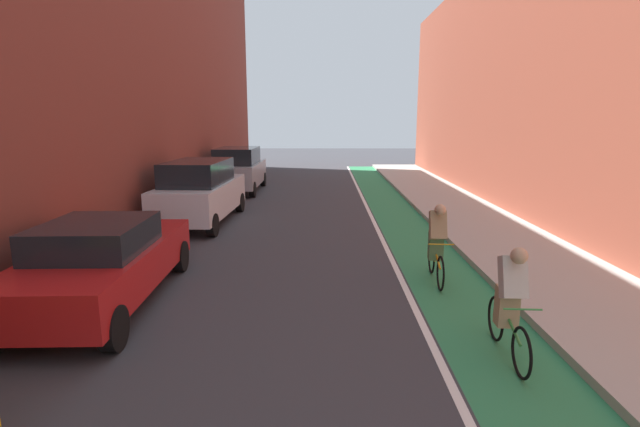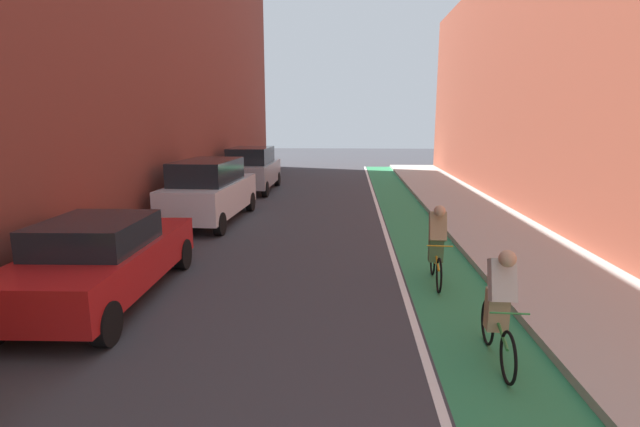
% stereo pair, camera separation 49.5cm
% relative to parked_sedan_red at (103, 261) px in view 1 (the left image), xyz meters
% --- Properties ---
extents(ground_plane, '(82.26, 82.26, 0.00)m').
position_rel_parked_sedan_red_xyz_m(ground_plane, '(3.05, 4.11, -0.79)').
color(ground_plane, '#38383D').
extents(bike_lane_paint, '(1.60, 37.39, 0.00)m').
position_rel_parked_sedan_red_xyz_m(bike_lane_paint, '(6.35, 6.11, -0.79)').
color(bike_lane_paint, '#2D8451').
rests_on(bike_lane_paint, ground).
extents(lane_divider_stripe, '(0.12, 37.39, 0.00)m').
position_rel_parked_sedan_red_xyz_m(lane_divider_stripe, '(5.45, 6.11, -0.79)').
color(lane_divider_stripe, white).
rests_on(lane_divider_stripe, ground).
extents(sidewalk_right, '(2.94, 37.39, 0.14)m').
position_rel_parked_sedan_red_xyz_m(sidewalk_right, '(8.62, 6.11, -0.72)').
color(sidewalk_right, '#A8A59E').
rests_on(sidewalk_right, ground).
extents(building_facade_right, '(2.40, 33.39, 9.29)m').
position_rel_parked_sedan_red_xyz_m(building_facade_right, '(11.28, 8.11, 3.86)').
color(building_facade_right, '#9E4C38').
rests_on(building_facade_right, ground).
extents(parked_sedan_red, '(2.05, 4.75, 1.53)m').
position_rel_parked_sedan_red_xyz_m(parked_sedan_red, '(0.00, 0.00, 0.00)').
color(parked_sedan_red, red).
rests_on(parked_sedan_red, ground).
extents(parked_suv_white, '(2.00, 4.80, 1.98)m').
position_rel_parked_sedan_red_xyz_m(parked_suv_white, '(-0.00, 6.69, 0.23)').
color(parked_suv_white, silver).
rests_on(parked_suv_white, ground).
extents(parked_suv_silver, '(1.96, 4.54, 1.98)m').
position_rel_parked_sedan_red_xyz_m(parked_suv_silver, '(-0.00, 13.29, 0.23)').
color(parked_suv_silver, '#9EA0A8').
rests_on(parked_suv_silver, ground).
extents(cyclist_mid, '(0.48, 1.71, 1.61)m').
position_rel_parked_sedan_red_xyz_m(cyclist_mid, '(6.39, -1.83, 0.02)').
color(cyclist_mid, black).
rests_on(cyclist_mid, ground).
extents(cyclist_trailing, '(0.48, 1.72, 1.62)m').
position_rel_parked_sedan_red_xyz_m(cyclist_trailing, '(6.12, 1.29, 0.02)').
color(cyclist_trailing, black).
rests_on(cyclist_trailing, ground).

